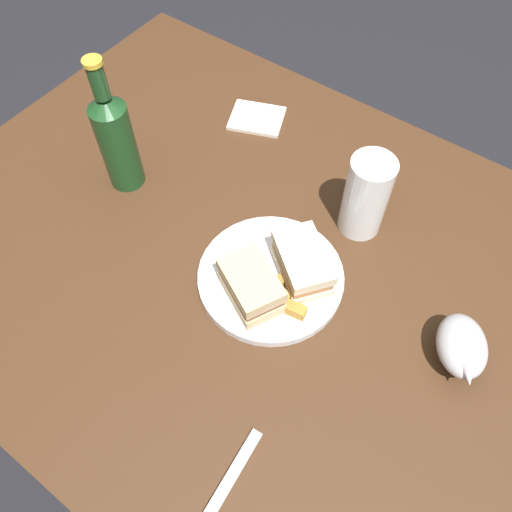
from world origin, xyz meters
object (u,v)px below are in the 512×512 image
sandwich_half_right (302,263)px  napkin (257,118)px  pint_glass (365,200)px  cider_bottle (116,138)px  gravy_boat (462,347)px  plate (271,277)px  fork (224,490)px  sandwich_half_left (251,286)px

sandwich_half_right → napkin: bearing=-43.5°
pint_glass → cider_bottle: size_ratio=0.59×
sandwich_half_right → gravy_boat: (-0.27, -0.02, -0.00)m
plate → fork: plate is taller
sandwich_half_right → napkin: size_ratio=1.25×
sandwich_half_right → pint_glass: bearing=-98.6°
gravy_boat → fork: size_ratio=0.71×
sandwich_half_left → cider_bottle: 0.37m
gravy_boat → plate: bearing=9.3°
napkin → fork: (-0.39, 0.62, -0.00)m
napkin → plate: bearing=129.1°
napkin → fork: napkin is taller
cider_bottle → napkin: cider_bottle is taller
cider_bottle → fork: bearing=145.9°
sandwich_half_left → gravy_boat: bearing=-162.1°
gravy_boat → cider_bottle: (0.67, 0.03, 0.07)m
sandwich_half_left → fork: size_ratio=0.72×
cider_bottle → plate: bearing=176.1°
pint_glass → napkin: size_ratio=1.46×
fork → gravy_boat: bearing=-30.3°
sandwich_half_left → napkin: sandwich_half_left is taller
sandwich_half_left → napkin: 0.44m
pint_glass → fork: size_ratio=0.89×
pint_glass → napkin: pint_glass is taller
sandwich_half_right → pint_glass: 0.16m
sandwich_half_right → napkin: (0.29, -0.27, -0.04)m
cider_bottle → gravy_boat: bearing=-177.7°
sandwich_half_right → pint_glass: size_ratio=0.86×
plate → gravy_boat: 0.32m
cider_bottle → napkin: 0.32m
cider_bottle → napkin: (-0.11, -0.28, -0.10)m
sandwich_half_left → cider_bottle: size_ratio=0.48×
cider_bottle → fork: cider_bottle is taller
plate → sandwich_half_right: (-0.04, -0.03, 0.04)m
plate → pint_glass: pint_glass is taller
plate → pint_glass: bearing=-108.2°
fork → napkin: bearing=27.5°
napkin → cider_bottle: bearing=69.5°
napkin → sandwich_half_left: bearing=124.5°
sandwich_half_left → plate: bearing=-93.9°
sandwich_half_left → sandwich_half_right: (-0.04, -0.08, -0.00)m
plate → fork: (-0.14, 0.31, -0.00)m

